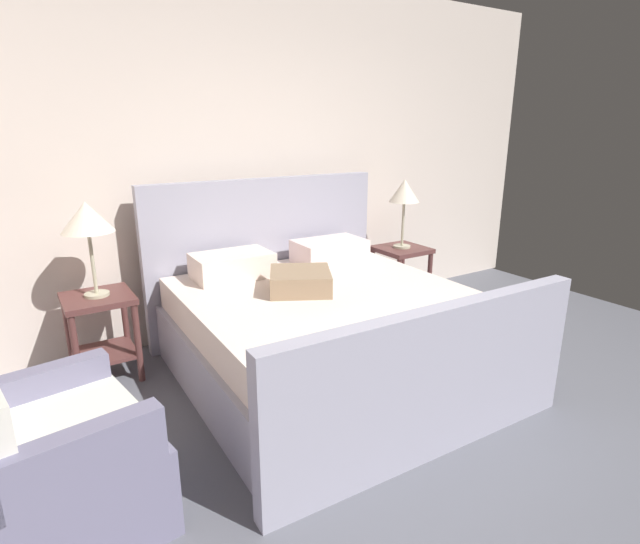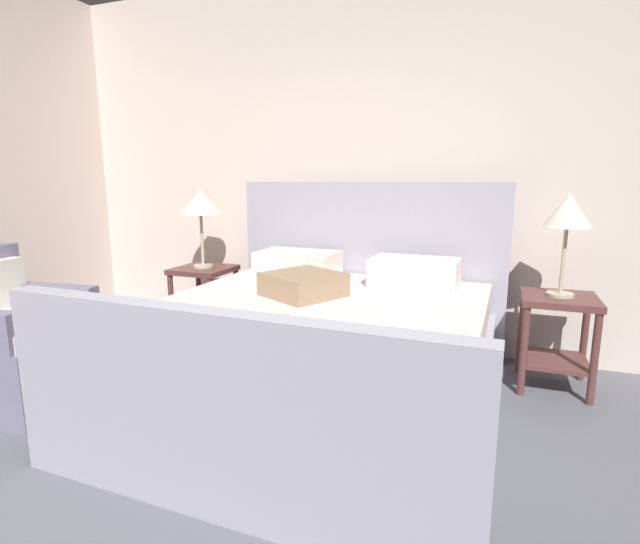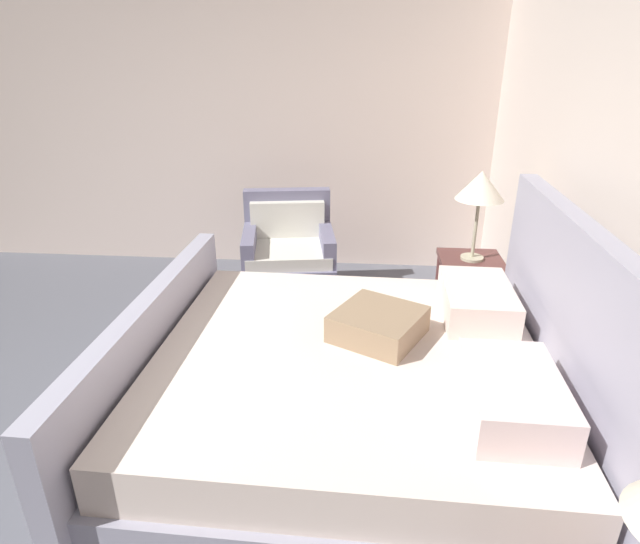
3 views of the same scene
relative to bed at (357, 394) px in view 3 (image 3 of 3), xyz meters
name	(u,v)px [view 3 (image 3 of 3)]	position (x,y,z in m)	size (l,w,h in m)	color
ground_plane	(48,471)	(0.28, -1.56, -0.37)	(5.83, 5.43, 0.02)	slate
wall_side_left	(197,114)	(-2.70, -1.56, 1.06)	(0.12, 5.55, 2.84)	beige
bed	(357,394)	(0.00, 0.00, 0.00)	(2.04, 2.16, 1.29)	#A2A1B4
nightstand_left	(469,284)	(-1.32, 0.78, 0.04)	(0.44, 0.44, 0.60)	brown
table_lamp_left	(481,188)	(-1.32, 0.78, 0.76)	(0.33, 0.33, 0.63)	#B7B293
armchair	(289,262)	(-1.76, -0.60, -0.01)	(0.83, 0.82, 0.90)	slate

